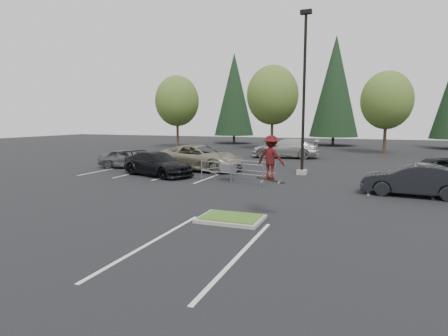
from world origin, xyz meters
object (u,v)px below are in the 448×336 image
(light_pole, at_px, (304,103))
(cart_corral, at_px, (231,168))
(skateboarder, at_px, (271,158))
(car_l_tan, at_px, (199,158))
(car_l_black, at_px, (156,164))
(decid_c, at_px, (387,102))
(conif_b, at_px, (335,86))
(car_l_grey, at_px, (127,158))
(car_far_silver, at_px, (285,148))
(conif_a, at_px, (234,94))
(car_r_black, at_px, (436,170))
(decid_a, at_px, (177,103))
(car_r_charc, at_px, (414,180))
(decid_b, at_px, (273,97))

(light_pole, distance_m, cart_corral, 6.47)
(skateboarder, xyz_separation_m, car_l_tan, (-7.66, 10.50, -1.28))
(car_l_black, bearing_deg, decid_c, -13.59)
(car_l_tan, xyz_separation_m, car_l_black, (-1.50, -3.19, -0.13))
(light_pole, xyz_separation_m, decid_c, (5.49, 17.83, 0.69))
(conif_b, relative_size, car_l_tan, 2.29)
(car_l_grey, distance_m, car_far_silver, 14.62)
(conif_b, bearing_deg, car_l_grey, -111.70)
(conif_a, distance_m, car_r_black, 36.56)
(light_pole, bearing_deg, decid_a, 135.75)
(conif_b, height_order, cart_corral, conif_b)
(decid_c, height_order, skateboarder, decid_c)
(cart_corral, bearing_deg, decid_a, 136.59)
(cart_corral, bearing_deg, car_r_charc, 5.45)
(skateboarder, height_order, car_l_grey, skateboarder)
(conif_b, height_order, car_l_grey, conif_b)
(car_l_tan, bearing_deg, car_far_silver, -15.49)
(cart_corral, distance_m, car_far_silver, 13.91)
(skateboarder, relative_size, car_l_tan, 0.27)
(decid_c, distance_m, car_l_grey, 26.60)
(car_far_silver, bearing_deg, car_l_tan, -26.36)
(light_pole, relative_size, car_l_tan, 1.60)
(car_l_grey, height_order, car_far_silver, car_far_silver)
(light_pole, distance_m, conif_a, 31.63)
(car_r_black, xyz_separation_m, car_far_silver, (-10.65, 10.50, 0.15))
(decid_c, distance_m, car_far_silver, 12.45)
(cart_corral, height_order, car_r_charc, car_r_charc)
(decid_b, xyz_separation_m, skateboarder, (7.17, -29.53, -3.88))
(car_l_black, bearing_deg, skateboarder, -109.17)
(decid_c, relative_size, cart_corral, 1.94)
(car_r_charc, distance_m, car_r_black, 4.77)
(decid_b, bearing_deg, car_l_black, -95.12)
(decid_a, bearing_deg, car_l_tan, -58.16)
(decid_c, xyz_separation_m, conif_b, (-5.99, 10.67, 2.59))
(car_l_tan, bearing_deg, skateboarder, -139.23)
(decid_a, xyz_separation_m, car_l_grey, (6.13, -19.37, -4.88))
(conif_b, xyz_separation_m, car_l_tan, (-6.50, -29.00, -6.97))
(car_l_tan, bearing_deg, car_r_black, -85.34)
(decid_c, xyz_separation_m, car_far_silver, (-8.64, -7.83, -4.37))
(decid_a, distance_m, skateboarder, 34.96)
(skateboarder, bearing_deg, cart_corral, -46.67)
(cart_corral, bearing_deg, decid_b, 109.88)
(car_l_grey, bearing_deg, car_l_tan, -87.07)
(light_pole, bearing_deg, car_l_grey, -173.84)
(conif_b, bearing_deg, car_far_silver, -98.14)
(car_l_black, xyz_separation_m, car_r_black, (16.00, 3.19, -0.01))
(decid_b, bearing_deg, skateboarder, -76.36)
(skateboarder, relative_size, car_r_black, 0.39)
(car_r_black, distance_m, car_far_silver, 14.95)
(car_far_silver, bearing_deg, car_l_black, -27.57)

